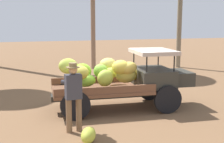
{
  "coord_description": "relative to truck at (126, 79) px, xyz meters",
  "views": [
    {
      "loc": [
        -2.73,
        -9.2,
        2.86
      ],
      "look_at": [
        -0.21,
        -0.21,
        1.22
      ],
      "focal_mm": 48.74,
      "sensor_mm": 36.0,
      "label": 1
    }
  ],
  "objects": [
    {
      "name": "loose_banana_bunch",
      "position": [
        -1.71,
        -2.37,
        -0.78
      ],
      "size": [
        0.54,
        0.66,
        0.36
      ],
      "primitive_type": "ellipsoid",
      "rotation": [
        0.0,
        -0.01,
        1.16
      ],
      "color": "#B9C43D",
      "rests_on": "ground"
    },
    {
      "name": "truck",
      "position": [
        0.0,
        0.0,
        0.0
      ],
      "size": [
        4.53,
        1.89,
        1.87
      ],
      "rotation": [
        0.0,
        0.0,
        -0.04
      ],
      "color": "#34332B",
      "rests_on": "ground"
    },
    {
      "name": "farmer",
      "position": [
        -1.92,
        -1.58,
        0.05
      ],
      "size": [
        0.52,
        0.48,
        1.78
      ],
      "rotation": [
        0.0,
        0.0,
        1.69
      ],
      "color": "#846244",
      "rests_on": "ground"
    },
    {
      "name": "ground_plane",
      "position": [
        -0.25,
        0.23,
        -0.96
      ],
      "size": [
        60.0,
        60.0,
        0.0
      ],
      "primitive_type": "plane",
      "color": "brown"
    }
  ]
}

